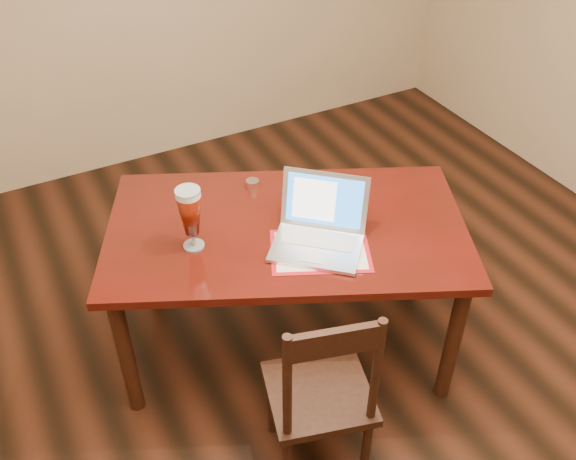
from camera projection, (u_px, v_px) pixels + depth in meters
ground at (342, 416)px, 2.85m from camera, size 5.00×5.00×0.00m
room_shell at (375, 28)px, 1.75m from camera, size 4.51×5.01×2.71m
dining_table at (285, 241)px, 2.79m from camera, size 1.76×1.43×1.01m
dining_chair at (321, 395)px, 2.41m from camera, size 0.47×0.46×0.92m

